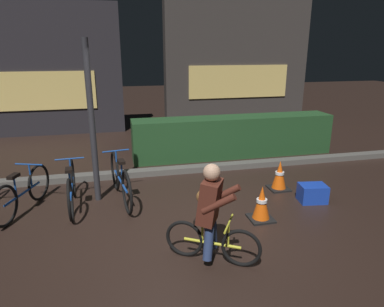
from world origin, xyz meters
TOP-DOWN VIEW (x-y plane):
  - ground_plane at (0.00, 0.00)m, footprint 40.00×40.00m
  - sidewalk_curb at (0.00, 2.20)m, footprint 12.00×0.24m
  - hedge_row at (1.80, 3.10)m, footprint 4.80×0.70m
  - storefront_left at (-3.29, 6.50)m, footprint 5.28×0.54m
  - storefront_right at (3.32, 7.20)m, footprint 5.06×0.54m
  - street_post at (-1.32, 1.20)m, footprint 0.10×0.10m
  - parked_bike_left_mid at (-2.43, 0.99)m, footprint 0.58×1.48m
  - parked_bike_center_left at (-1.71, 1.01)m, footprint 0.46×1.63m
  - parked_bike_center_right at (-0.93, 1.09)m, footprint 0.46×1.74m
  - traffic_cone_near at (1.11, -0.10)m, footprint 0.36×0.36m
  - traffic_cone_far at (1.91, 0.92)m, footprint 0.36×0.36m
  - blue_crate at (2.22, 0.30)m, footprint 0.48×0.38m
  - cyclist at (0.08, -0.92)m, footprint 1.05×0.69m

SIDE VIEW (x-z plane):
  - ground_plane at x=0.00m, z-range 0.00..0.00m
  - sidewalk_curb at x=0.00m, z-range 0.00..0.12m
  - blue_crate at x=2.22m, z-range 0.00..0.30m
  - traffic_cone_near at x=1.11m, z-range -0.01..0.53m
  - traffic_cone_far at x=1.91m, z-range -0.01..0.54m
  - parked_bike_left_mid at x=-2.43m, z-range -0.03..0.68m
  - parked_bike_center_left at x=-1.71m, z-range -0.03..0.72m
  - parked_bike_center_right at x=-0.93m, z-range -0.04..0.77m
  - hedge_row at x=1.80m, z-range 0.00..0.95m
  - cyclist at x=0.08m, z-range 0.01..1.25m
  - street_post at x=-1.32m, z-range 0.00..2.65m
  - storefront_left at x=-3.29m, z-range -0.01..3.77m
  - storefront_right at x=3.32m, z-range -0.01..4.44m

